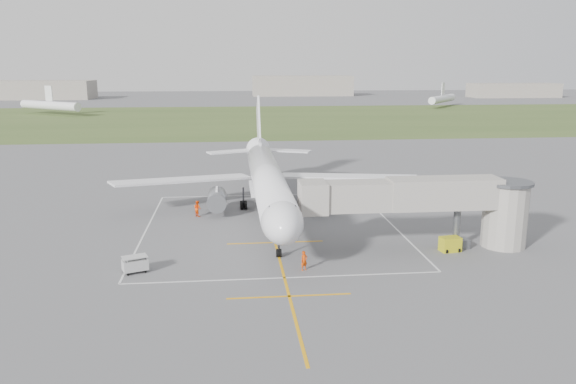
{
  "coord_description": "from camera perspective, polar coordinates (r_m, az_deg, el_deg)",
  "views": [
    {
      "loc": [
        -4.39,
        -65.56,
        17.96
      ],
      "look_at": [
        1.97,
        -4.0,
        4.0
      ],
      "focal_mm": 35.0,
      "sensor_mm": 36.0,
      "label": 1
    }
  ],
  "objects": [
    {
      "name": "ramp_worker_wing",
      "position": [
        69.2,
        -9.19,
        -1.66
      ],
      "size": [
        1.18,
        1.2,
        1.95
      ],
      "primitive_type": "imported",
      "rotation": [
        0.0,
        0.0,
        2.27
      ],
      "color": "#FA4907",
      "rests_on": "ground"
    },
    {
      "name": "baggage_cart",
      "position": [
        51.94,
        -15.27,
        -7.09
      ],
      "size": [
        2.47,
        1.98,
        1.5
      ],
      "rotation": [
        0.0,
        0.0,
        0.37
      ],
      "color": "#B5B5B5",
      "rests_on": "ground"
    },
    {
      "name": "ramp_worker_nose",
      "position": [
        50.63,
        1.65,
        -6.99
      ],
      "size": [
        0.78,
        0.68,
        1.8
      ],
      "primitive_type": "imported",
      "rotation": [
        0.0,
        0.0,
        0.46
      ],
      "color": "#DE4107",
      "rests_on": "ground"
    },
    {
      "name": "jet_bridge",
      "position": [
        57.35,
        14.81,
        -1.04
      ],
      "size": [
        23.4,
        5.0,
        7.2
      ],
      "color": "gray",
      "rests_on": "ground"
    },
    {
      "name": "gpu_unit",
      "position": [
        57.95,
        16.15,
        -5.12
      ],
      "size": [
        2.1,
        1.62,
        1.45
      ],
      "rotation": [
        0.0,
        0.0,
        0.15
      ],
      "color": "#B5B216",
      "rests_on": "ground"
    },
    {
      "name": "airliner",
      "position": [
        67.83,
        -2.07,
        1.16
      ],
      "size": [
        38.93,
        46.75,
        13.52
      ],
      "color": "white",
      "rests_on": "ground"
    },
    {
      "name": "distant_hangars",
      "position": [
        331.21,
        -8.06,
        10.38
      ],
      "size": [
        345.0,
        49.0,
        12.0
      ],
      "color": "gray",
      "rests_on": "ground"
    },
    {
      "name": "distant_aircraft",
      "position": [
        232.18,
        -2.47,
        9.15
      ],
      "size": [
        185.39,
        50.98,
        8.85
      ],
      "color": "white",
      "rests_on": "ground"
    },
    {
      "name": "apron_markings",
      "position": [
        62.53,
        -1.63,
        -3.98
      ],
      "size": [
        28.2,
        60.0,
        0.01
      ],
      "color": "orange",
      "rests_on": "ground"
    },
    {
      "name": "ground",
      "position": [
        68.12,
        -2.0,
        -2.58
      ],
      "size": [
        700.0,
        700.0,
        0.0
      ],
      "primitive_type": "plane",
      "color": "#5D5D60",
      "rests_on": "ground"
    },
    {
      "name": "grass_strip",
      "position": [
        196.43,
        -4.63,
        7.43
      ],
      "size": [
        700.0,
        120.0,
        0.02
      ],
      "primitive_type": "cube",
      "color": "#3E5224",
      "rests_on": "ground"
    }
  ]
}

